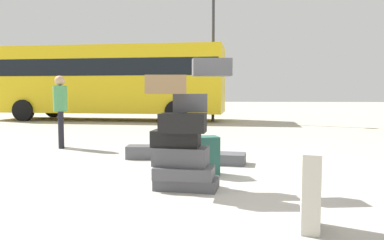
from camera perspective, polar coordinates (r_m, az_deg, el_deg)
ground_plane at (r=5.10m, az=-0.20°, el=-9.91°), size 80.00×80.00×0.00m
suitcase_tower at (r=4.84m, az=-1.20°, el=-2.57°), size 1.09×0.70×1.68m
suitcase_charcoal_upright_blue at (r=6.59m, az=5.27°, el=-5.83°), size 0.70×0.52×0.19m
suitcase_cream_left_side at (r=3.64m, az=17.47°, el=-10.16°), size 0.24×0.42×0.72m
suitcase_teal_right_side at (r=5.69m, az=2.43°, el=-5.41°), size 0.37×0.38×0.59m
suitcase_charcoal_behind_tower at (r=7.15m, az=-6.92°, el=-4.83°), size 0.73×0.39×0.24m
person_bearded_onlooker at (r=8.83m, az=-19.29°, el=2.17°), size 0.30×0.32×1.60m
parked_bus at (r=17.01m, az=-12.57°, el=6.21°), size 10.29×3.44×3.15m
lamp_post at (r=15.99m, az=3.24°, el=14.38°), size 0.36×0.36×6.20m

